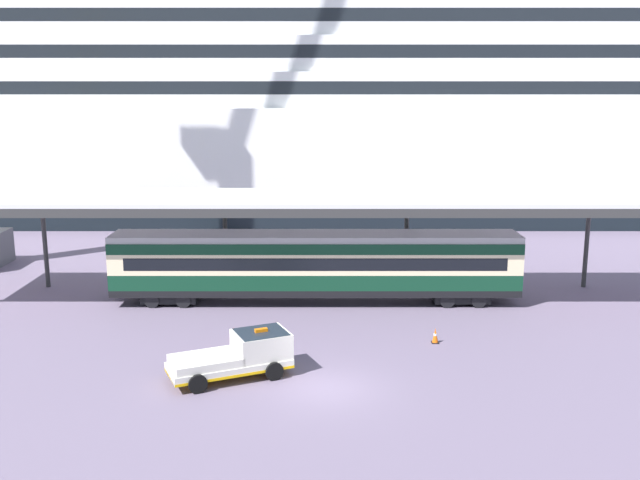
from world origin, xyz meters
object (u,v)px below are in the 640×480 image
at_px(train_carriage, 313,264).
at_px(traffic_cone_mid, 232,334).
at_px(service_truck, 239,354).
at_px(traffic_cone_near, 433,336).
at_px(cruise_ship, 191,82).

xyz_separation_m(train_carriage, traffic_cone_mid, (-4.04, -6.41, -2.01)).
height_order(train_carriage, traffic_cone_mid, train_carriage).
relative_size(service_truck, traffic_cone_mid, 8.98).
bearing_deg(train_carriage, traffic_cone_near, -49.32).
bearing_deg(train_carriage, cruise_ship, 109.56).
height_order(cruise_ship, service_truck, cruise_ship).
bearing_deg(service_truck, cruise_ship, 101.82).
bearing_deg(service_truck, traffic_cone_mid, 100.91).
bearing_deg(traffic_cone_near, train_carriage, 130.68).
height_order(cruise_ship, traffic_cone_near, cruise_ship).
xyz_separation_m(traffic_cone_near, traffic_cone_mid, (-9.96, 0.48, -0.06)).
xyz_separation_m(cruise_ship, traffic_cone_mid, (9.24, -43.80, -12.74)).
height_order(service_truck, traffic_cone_mid, service_truck).
xyz_separation_m(service_truck, traffic_cone_near, (9.08, 4.10, -0.62)).
xyz_separation_m(cruise_ship, train_carriage, (13.28, -37.39, -10.73)).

